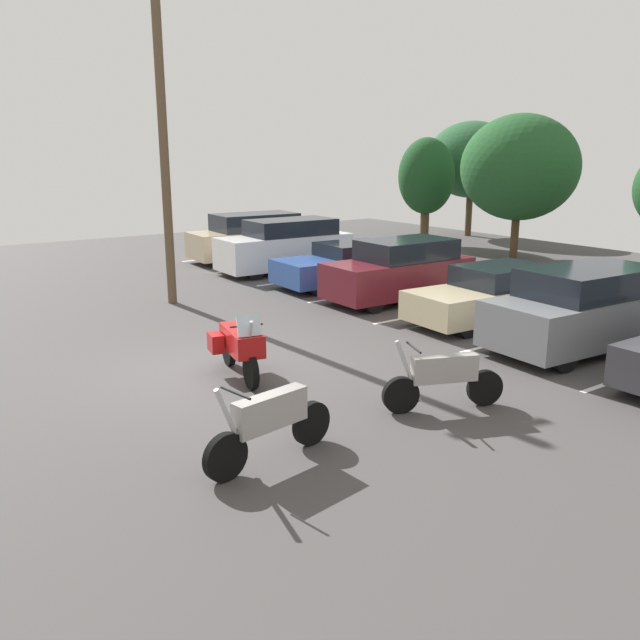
{
  "coord_description": "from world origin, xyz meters",
  "views": [
    {
      "loc": [
        11.3,
        -5.46,
        4.27
      ],
      "look_at": [
        0.93,
        1.86,
        0.99
      ],
      "focal_mm": 36.78,
      "sensor_mm": 36.0,
      "label": 1
    }
  ],
  "objects_px": {
    "motorcycle_second": "(270,423)",
    "car_grey": "(583,309)",
    "motorcycle_touring": "(240,345)",
    "car_tan": "(252,237)",
    "utility_pole": "(163,132)",
    "car_white": "(286,246)",
    "car_maroon": "(400,271)",
    "car_champagne": "(495,295)",
    "car_blue": "(348,265)",
    "motorcycle_third": "(443,379)"
  },
  "relations": [
    {
      "from": "car_white",
      "to": "car_blue",
      "type": "bearing_deg",
      "value": 5.33
    },
    {
      "from": "car_grey",
      "to": "motorcycle_touring",
      "type": "bearing_deg",
      "value": -110.61
    },
    {
      "from": "car_grey",
      "to": "utility_pole",
      "type": "distance_m",
      "value": 11.69
    },
    {
      "from": "car_blue",
      "to": "car_champagne",
      "type": "height_order",
      "value": "car_champagne"
    },
    {
      "from": "utility_pole",
      "to": "car_blue",
      "type": "bearing_deg",
      "value": 81.26
    },
    {
      "from": "motorcycle_second",
      "to": "motorcycle_third",
      "type": "bearing_deg",
      "value": 89.83
    },
    {
      "from": "motorcycle_touring",
      "to": "motorcycle_third",
      "type": "height_order",
      "value": "motorcycle_touring"
    },
    {
      "from": "motorcycle_touring",
      "to": "motorcycle_third",
      "type": "relative_size",
      "value": 1.06
    },
    {
      "from": "car_grey",
      "to": "car_tan",
      "type": "bearing_deg",
      "value": 179.73
    },
    {
      "from": "motorcycle_second",
      "to": "motorcycle_touring",
      "type": "bearing_deg",
      "value": 158.01
    },
    {
      "from": "car_white",
      "to": "car_maroon",
      "type": "height_order",
      "value": "car_white"
    },
    {
      "from": "car_tan",
      "to": "utility_pole",
      "type": "distance_m",
      "value": 8.61
    },
    {
      "from": "motorcycle_touring",
      "to": "car_maroon",
      "type": "height_order",
      "value": "car_maroon"
    },
    {
      "from": "utility_pole",
      "to": "car_tan",
      "type": "bearing_deg",
      "value": 133.14
    },
    {
      "from": "motorcycle_second",
      "to": "car_blue",
      "type": "relative_size",
      "value": 0.47
    },
    {
      "from": "motorcycle_touring",
      "to": "motorcycle_second",
      "type": "height_order",
      "value": "motorcycle_touring"
    },
    {
      "from": "car_white",
      "to": "car_champagne",
      "type": "relative_size",
      "value": 1.01
    },
    {
      "from": "car_blue",
      "to": "utility_pole",
      "type": "xyz_separation_m",
      "value": [
        -0.88,
        -5.71,
        4.09
      ]
    },
    {
      "from": "car_white",
      "to": "car_grey",
      "type": "height_order",
      "value": "car_white"
    },
    {
      "from": "car_maroon",
      "to": "car_champagne",
      "type": "xyz_separation_m",
      "value": [
        3.23,
        0.35,
        -0.19
      ]
    },
    {
      "from": "motorcycle_third",
      "to": "car_tan",
      "type": "bearing_deg",
      "value": 161.85
    },
    {
      "from": "car_white",
      "to": "car_blue",
      "type": "distance_m",
      "value": 3.29
    },
    {
      "from": "motorcycle_second",
      "to": "car_champagne",
      "type": "height_order",
      "value": "car_champagne"
    },
    {
      "from": "car_blue",
      "to": "utility_pole",
      "type": "height_order",
      "value": "utility_pole"
    },
    {
      "from": "utility_pole",
      "to": "car_white",
      "type": "bearing_deg",
      "value": 113.84
    },
    {
      "from": "car_white",
      "to": "car_grey",
      "type": "bearing_deg",
      "value": 0.71
    },
    {
      "from": "motorcycle_touring",
      "to": "car_blue",
      "type": "relative_size",
      "value": 0.45
    },
    {
      "from": "car_champagne",
      "to": "utility_pole",
      "type": "xyz_separation_m",
      "value": [
        -6.78,
        -5.95,
        4.08
      ]
    },
    {
      "from": "motorcycle_touring",
      "to": "car_blue",
      "type": "distance_m",
      "value": 9.38
    },
    {
      "from": "car_white",
      "to": "car_maroon",
      "type": "relative_size",
      "value": 1.09
    },
    {
      "from": "motorcycle_second",
      "to": "car_tan",
      "type": "relative_size",
      "value": 0.46
    },
    {
      "from": "car_blue",
      "to": "car_grey",
      "type": "distance_m",
      "value": 8.66
    },
    {
      "from": "motorcycle_second",
      "to": "car_white",
      "type": "height_order",
      "value": "car_white"
    },
    {
      "from": "car_tan",
      "to": "car_grey",
      "type": "distance_m",
      "value": 14.8
    },
    {
      "from": "car_champagne",
      "to": "motorcycle_second",
      "type": "bearing_deg",
      "value": -68.47
    },
    {
      "from": "motorcycle_touring",
      "to": "car_tan",
      "type": "relative_size",
      "value": 0.44
    },
    {
      "from": "car_grey",
      "to": "utility_pole",
      "type": "bearing_deg",
      "value": -149.76
    },
    {
      "from": "motorcycle_third",
      "to": "car_tan",
      "type": "distance_m",
      "value": 16.35
    },
    {
      "from": "car_tan",
      "to": "motorcycle_touring",
      "type": "bearing_deg",
      "value": -30.39
    },
    {
      "from": "car_tan",
      "to": "car_grey",
      "type": "height_order",
      "value": "car_tan"
    },
    {
      "from": "car_white",
      "to": "car_grey",
      "type": "xyz_separation_m",
      "value": [
        11.92,
        0.15,
        -0.02
      ]
    },
    {
      "from": "motorcycle_touring",
      "to": "motorcycle_second",
      "type": "distance_m",
      "value": 3.64
    },
    {
      "from": "motorcycle_touring",
      "to": "motorcycle_second",
      "type": "relative_size",
      "value": 0.97
    },
    {
      "from": "car_blue",
      "to": "car_white",
      "type": "bearing_deg",
      "value": -174.67
    },
    {
      "from": "motorcycle_second",
      "to": "car_grey",
      "type": "bearing_deg",
      "value": 94.91
    },
    {
      "from": "motorcycle_touring",
      "to": "car_blue",
      "type": "xyz_separation_m",
      "value": [
        -6.0,
        7.21,
        0.02
      ]
    },
    {
      "from": "car_maroon",
      "to": "motorcycle_second",
      "type": "bearing_deg",
      "value": -51.6
    },
    {
      "from": "car_blue",
      "to": "car_champagne",
      "type": "bearing_deg",
      "value": 2.27
    },
    {
      "from": "motorcycle_second",
      "to": "car_maroon",
      "type": "xyz_separation_m",
      "value": [
        -6.7,
        8.46,
        0.3
      ]
    },
    {
      "from": "motorcycle_touring",
      "to": "car_champagne",
      "type": "relative_size",
      "value": 0.45
    }
  ]
}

